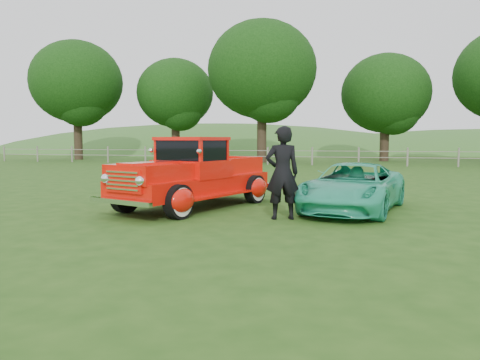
% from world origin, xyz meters
% --- Properties ---
extents(ground, '(140.00, 140.00, 0.00)m').
position_xyz_m(ground, '(0.00, 0.00, 0.00)').
color(ground, '#234A13').
rests_on(ground, ground).
extents(distant_hills, '(116.00, 60.00, 18.00)m').
position_xyz_m(distant_hills, '(-4.08, 59.46, -4.55)').
color(distant_hills, '#336826').
rests_on(distant_hills, ground).
extents(fence_line, '(48.00, 0.12, 1.20)m').
position_xyz_m(fence_line, '(0.00, 22.00, 0.60)').
color(fence_line, gray).
rests_on(fence_line, ground).
extents(tree_far_west, '(7.60, 7.60, 9.93)m').
position_xyz_m(tree_far_west, '(-20.00, 26.00, 6.49)').
color(tree_far_west, black).
rests_on(tree_far_west, ground).
extents(tree_mid_west, '(6.40, 6.40, 8.46)m').
position_xyz_m(tree_mid_west, '(-12.00, 28.00, 5.55)').
color(tree_mid_west, black).
rests_on(tree_mid_west, ground).
extents(tree_near_west, '(8.00, 8.00, 10.42)m').
position_xyz_m(tree_near_west, '(-4.00, 25.00, 6.80)').
color(tree_near_west, black).
rests_on(tree_near_west, ground).
extents(tree_near_east, '(6.80, 6.80, 8.33)m').
position_xyz_m(tree_near_east, '(5.00, 29.00, 5.25)').
color(tree_near_east, black).
rests_on(tree_near_east, ground).
extents(red_pickup, '(3.42, 5.28, 1.78)m').
position_xyz_m(red_pickup, '(-1.25, 1.79, 0.80)').
color(red_pickup, black).
rests_on(red_pickup, ground).
extents(teal_sedan, '(2.80, 4.49, 1.16)m').
position_xyz_m(teal_sedan, '(2.66, 2.16, 0.58)').
color(teal_sedan, '#2EBB90').
rests_on(teal_sedan, ground).
extents(man, '(0.85, 0.71, 2.01)m').
position_xyz_m(man, '(1.17, 0.63, 1.00)').
color(man, black).
rests_on(man, ground).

